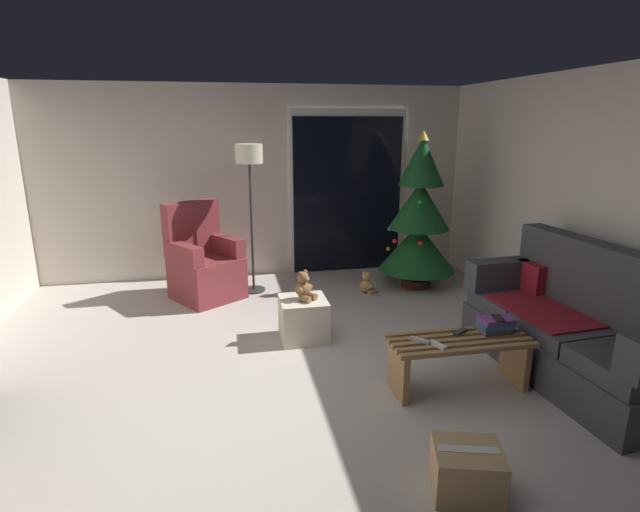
{
  "coord_description": "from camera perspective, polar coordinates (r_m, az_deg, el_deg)",
  "views": [
    {
      "loc": [
        -0.42,
        -3.5,
        2.03
      ],
      "look_at": [
        0.4,
        0.7,
        0.85
      ],
      "focal_mm": 27.45,
      "sensor_mm": 36.0,
      "label": 1
    }
  ],
  "objects": [
    {
      "name": "remote_white",
      "position": [
        3.79,
        13.55,
        -10.02
      ],
      "size": [
        0.1,
        0.16,
        0.02
      ],
      "primitive_type": "cube",
      "rotation": [
        0.0,
        0.0,
        3.5
      ],
      "color": "silver",
      "rests_on": "coffee_table"
    },
    {
      "name": "ground_plane",
      "position": [
        4.07,
        -3.75,
        -14.54
      ],
      "size": [
        7.0,
        7.0,
        0.0
      ],
      "primitive_type": "plane",
      "color": "#BCB2A8"
    },
    {
      "name": "wall_back",
      "position": [
        6.62,
        -7.43,
        8.49
      ],
      "size": [
        5.72,
        0.12,
        2.5
      ],
      "primitive_type": "cube",
      "color": "beige",
      "rests_on": "ground"
    },
    {
      "name": "wall_right",
      "position": [
        4.86,
        31.68,
        3.88
      ],
      "size": [
        0.12,
        6.0,
        2.5
      ],
      "primitive_type": "cube",
      "color": "beige",
      "rests_on": "ground"
    },
    {
      "name": "ottoman",
      "position": [
        4.73,
        -1.95,
        -7.34
      ],
      "size": [
        0.44,
        0.44,
        0.4
      ],
      "primitive_type": "cube",
      "color": "beige",
      "rests_on": "ground"
    },
    {
      "name": "cell_phone",
      "position": [
        4.11,
        20.09,
        -6.81
      ],
      "size": [
        0.1,
        0.15,
        0.01
      ],
      "primitive_type": "cube",
      "rotation": [
        0.0,
        0.0,
        -0.19
      ],
      "color": "black",
      "rests_on": "book_stack"
    },
    {
      "name": "floor_lamp",
      "position": [
        5.83,
        -8.23,
        10.08
      ],
      "size": [
        0.32,
        0.32,
        1.78
      ],
      "color": "#2D2D30",
      "rests_on": "ground"
    },
    {
      "name": "cardboard_box_taped_mid_floor",
      "position": [
        3.1,
        16.76,
        -22.85
      ],
      "size": [
        0.45,
        0.42,
        0.28
      ],
      "color": "tan",
      "rests_on": "ground"
    },
    {
      "name": "patio_door_glass",
      "position": [
        6.75,
        3.23,
        7.01
      ],
      "size": [
        1.5,
        0.02,
        2.1
      ],
      "primitive_type": "cube",
      "color": "black",
      "rests_on": "ground"
    },
    {
      "name": "remote_graphite",
      "position": [
        4.05,
        16.05,
        -8.49
      ],
      "size": [
        0.15,
        0.12,
        0.02
      ],
      "primitive_type": "cube",
      "rotation": [
        0.0,
        0.0,
        5.3
      ],
      "color": "#333338",
      "rests_on": "coffee_table"
    },
    {
      "name": "armchair",
      "position": [
        5.92,
        -13.38,
        -0.99
      ],
      "size": [
        0.95,
        0.95,
        1.13
      ],
      "color": "maroon",
      "rests_on": "ground"
    },
    {
      "name": "remote_silver",
      "position": [
        3.83,
        11.55,
        -9.59
      ],
      "size": [
        0.14,
        0.14,
        0.02
      ],
      "primitive_type": "cube",
      "rotation": [
        0.0,
        0.0,
        0.75
      ],
      "color": "#ADADB2",
      "rests_on": "coffee_table"
    },
    {
      "name": "christmas_tree",
      "position": [
        6.18,
        11.45,
        4.16
      ],
      "size": [
        0.94,
        0.94,
        1.94
      ],
      "color": "#4C1E19",
      "rests_on": "ground"
    },
    {
      "name": "teddy_bear_chestnut",
      "position": [
        4.61,
        -1.88,
        -3.68
      ],
      "size": [
        0.21,
        0.22,
        0.29
      ],
      "color": "brown",
      "rests_on": "ottoman"
    },
    {
      "name": "couch",
      "position": [
        4.51,
        27.63,
        -7.61
      ],
      "size": [
        0.92,
        1.99,
        1.08
      ],
      "color": "#3D3D42",
      "rests_on": "ground"
    },
    {
      "name": "book_stack",
      "position": [
        4.14,
        19.73,
        -7.55
      ],
      "size": [
        0.27,
        0.2,
        0.12
      ],
      "color": "#4C4C51",
      "rests_on": "coffee_table"
    },
    {
      "name": "coffee_table",
      "position": [
        4.02,
        15.85,
        -11.06
      ],
      "size": [
        1.1,
        0.4,
        0.42
      ],
      "color": "#9E7547",
      "rests_on": "ground"
    },
    {
      "name": "patio_door_frame",
      "position": [
        6.76,
        3.2,
        7.46
      ],
      "size": [
        1.6,
        0.02,
        2.2
      ],
      "primitive_type": "cube",
      "color": "silver",
      "rests_on": "ground"
    },
    {
      "name": "teddy_bear_honey_by_tree",
      "position": [
        5.99,
        5.45,
        -3.28
      ],
      "size": [
        0.21,
        0.21,
        0.29
      ],
      "color": "tan",
      "rests_on": "ground"
    }
  ]
}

